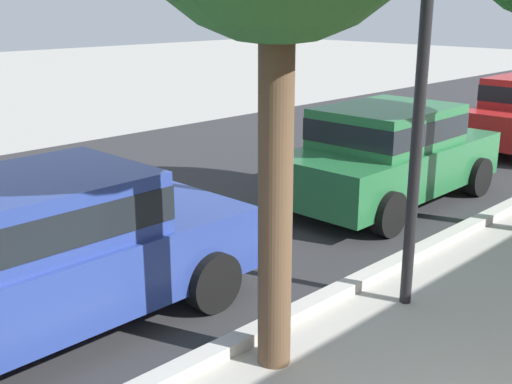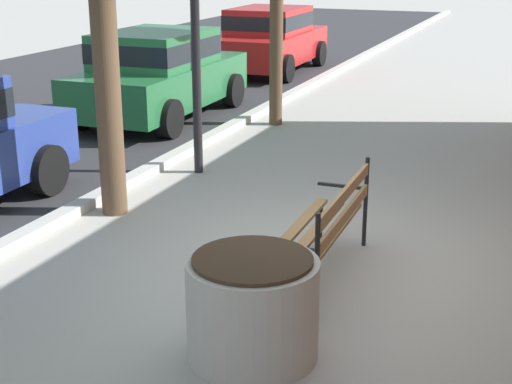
{
  "view_description": "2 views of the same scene",
  "coord_description": "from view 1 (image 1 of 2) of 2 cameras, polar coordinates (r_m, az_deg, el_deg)",
  "views": [
    {
      "loc": [
        -3.14,
        -0.93,
        3.09
      ],
      "look_at": [
        2.24,
        4.46,
        0.8
      ],
      "focal_mm": 44.58,
      "sensor_mm": 36.0,
      "label": 1
    },
    {
      "loc": [
        -6.54,
        -2.1,
        2.97
      ],
      "look_at": [
        -0.28,
        0.41,
        0.75
      ],
      "focal_mm": 52.63,
      "sensor_mm": 36.0,
      "label": 2
    }
  ],
  "objects": [
    {
      "name": "parked_car_blue",
      "position": [
        6.36,
        -18.63,
        -4.89
      ],
      "size": [
        4.13,
        1.97,
        1.56
      ],
      "color": "navy",
      "rests_on": "ground"
    },
    {
      "name": "parked_car_green",
      "position": [
        10.16,
        11.85,
        3.58
      ],
      "size": [
        4.13,
        1.97,
        1.56
      ],
      "color": "#236638",
      "rests_on": "ground"
    },
    {
      "name": "lamp_post",
      "position": [
        6.41,
        14.75,
        11.38
      ],
      "size": [
        0.32,
        0.32,
        3.9
      ],
      "color": "black",
      "rests_on": "ground"
    },
    {
      "name": "curb_stone",
      "position": [
        5.81,
        -4.91,
        -14.77
      ],
      "size": [
        60.0,
        0.2,
        0.12
      ],
      "primitive_type": "cube",
      "color": "#B2AFA8",
      "rests_on": "ground"
    }
  ]
}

